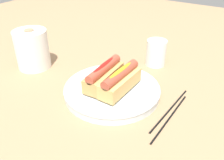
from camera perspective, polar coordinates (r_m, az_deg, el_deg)
The scene contains 8 objects.
ground_plane at distance 0.68m, azimuth -0.33°, elevation -4.63°, with size 2.40×2.40×0.00m, color #9E7A56.
serving_bowl at distance 0.70m, azimuth 0.00°, elevation -2.34°, with size 0.27×0.27×0.03m.
hotdog_front at distance 0.66m, azimuth 1.98°, elevation -0.10°, with size 0.15×0.05×0.06m.
hotdog_back at distance 0.69m, azimuth -1.90°, elevation 1.22°, with size 0.15×0.06×0.06m.
water_glass at distance 0.86m, azimuth 10.27°, elevation 6.13°, with size 0.07×0.07×0.09m.
paper_towel_roll at distance 0.86m, azimuth -18.17°, elevation 6.85°, with size 0.11×0.11×0.13m.
chopstick_near at distance 0.66m, azimuth 13.37°, elevation -6.66°, with size 0.01×0.01×0.22m, color black.
chopstick_far at distance 0.64m, azimuth 13.42°, elevation -8.43°, with size 0.01×0.01×0.22m, color black.
Camera 1 is at (-0.47, -0.30, 0.40)m, focal length 39.05 mm.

